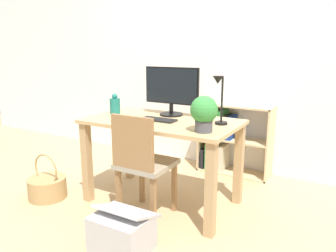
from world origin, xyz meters
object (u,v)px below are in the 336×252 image
at_px(potted_plant, 204,112).
at_px(bookshelf, 224,138).
at_px(keyboard, 158,120).
at_px(basket, 47,187).
at_px(vase, 115,105).
at_px(desk_lamp, 219,96).
at_px(monitor, 171,88).
at_px(chair, 142,162).
at_px(storage_box, 122,231).

distance_m(potted_plant, bookshelf, 1.32).
bearing_deg(keyboard, basket, -155.77).
relative_size(vase, desk_lamp, 0.48).
bearing_deg(keyboard, monitor, 93.89).
bearing_deg(vase, potted_plant, -12.86).
bearing_deg(vase, monitor, 21.23).
distance_m(monitor, chair, 0.74).
xyz_separation_m(monitor, vase, (-0.49, -0.19, -0.16)).
relative_size(monitor, chair, 0.62).
distance_m(keyboard, vase, 0.52).
height_order(desk_lamp, chair, desk_lamp).
bearing_deg(chair, storage_box, -83.42).
height_order(vase, storage_box, vase).
xyz_separation_m(keyboard, storage_box, (0.15, -0.71, -0.62)).
height_order(monitor, bookshelf, monitor).
bearing_deg(basket, storage_box, -15.25).
distance_m(monitor, storage_box, 1.30).
relative_size(chair, bookshelf, 1.12).
distance_m(desk_lamp, bookshelf, 1.16).
height_order(bookshelf, storage_box, bookshelf).
bearing_deg(keyboard, storage_box, -78.13).
bearing_deg(vase, keyboard, -7.42).
bearing_deg(vase, storage_box, -49.90).
xyz_separation_m(desk_lamp, basket, (-1.43, -0.49, -0.87)).
distance_m(keyboard, desk_lamp, 0.56).
height_order(keyboard, potted_plant, potted_plant).
height_order(vase, potted_plant, potted_plant).
bearing_deg(basket, bookshelf, 51.62).
height_order(keyboard, chair, chair).
xyz_separation_m(desk_lamp, potted_plant, (-0.02, -0.24, -0.09)).
bearing_deg(storage_box, bookshelf, 87.99).
bearing_deg(storage_box, monitor, 99.79).
bearing_deg(monitor, basket, -143.55).
bearing_deg(potted_plant, storage_box, -120.98).
relative_size(vase, potted_plant, 0.71).
xyz_separation_m(desk_lamp, storage_box, (-0.35, -0.79, -0.84)).
bearing_deg(chair, bookshelf, 72.48).
bearing_deg(keyboard, chair, -84.74).
relative_size(keyboard, potted_plant, 1.18).
distance_m(monitor, keyboard, 0.35).
bearing_deg(potted_plant, monitor, 140.23).
height_order(monitor, storage_box, monitor).
xyz_separation_m(desk_lamp, chair, (-0.48, -0.36, -0.51)).
bearing_deg(chair, desk_lamp, 27.42).
distance_m(vase, storage_box, 1.23).
bearing_deg(chair, basket, 178.69).
bearing_deg(monitor, keyboard, -86.11).
height_order(keyboard, bookshelf, keyboard).
relative_size(monitor, potted_plant, 2.02).
bearing_deg(keyboard, bookshelf, 78.36).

